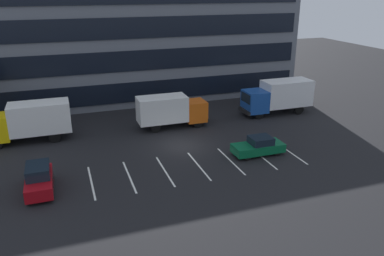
# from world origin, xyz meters

# --- Properties ---
(ground_plane) EXTENTS (120.00, 120.00, 0.00)m
(ground_plane) POSITION_xyz_m (0.00, 0.00, 0.00)
(ground_plane) COLOR black
(office_building) EXTENTS (39.37, 10.77, 14.40)m
(office_building) POSITION_xyz_m (0.00, 17.95, 7.20)
(office_building) COLOR slate
(office_building) RESTS_ON ground_plane
(lot_markings) EXTENTS (16.94, 5.40, 0.01)m
(lot_markings) POSITION_xyz_m (0.00, -4.30, 0.00)
(lot_markings) COLOR silver
(lot_markings) RESTS_ON ground_plane
(box_truck_orange) EXTENTS (7.08, 2.35, 3.28)m
(box_truck_orange) POSITION_xyz_m (0.45, 5.08, 1.85)
(box_truck_orange) COLOR #D85914
(box_truck_orange) RESTS_ON ground_plane
(box_truck_yellow) EXTENTS (7.72, 2.56, 3.58)m
(box_truck_yellow) POSITION_xyz_m (-12.82, 5.80, 2.02)
(box_truck_yellow) COLOR yellow
(box_truck_yellow) RESTS_ON ground_plane
(box_truck_blue) EXTENTS (7.95, 2.63, 3.69)m
(box_truck_blue) POSITION_xyz_m (13.06, 5.55, 2.08)
(box_truck_blue) COLOR #194799
(box_truck_blue) RESTS_ON ground_plane
(sedan_forest) EXTENTS (4.39, 1.84, 1.57)m
(sedan_forest) POSITION_xyz_m (5.57, -3.86, 0.74)
(sedan_forest) COLOR #0C5933
(sedan_forest) RESTS_ON ground_plane
(suv_maroon) EXTENTS (1.78, 4.20, 1.90)m
(suv_maroon) POSITION_xyz_m (-11.90, -4.36, 0.92)
(suv_maroon) COLOR maroon
(suv_maroon) RESTS_ON ground_plane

